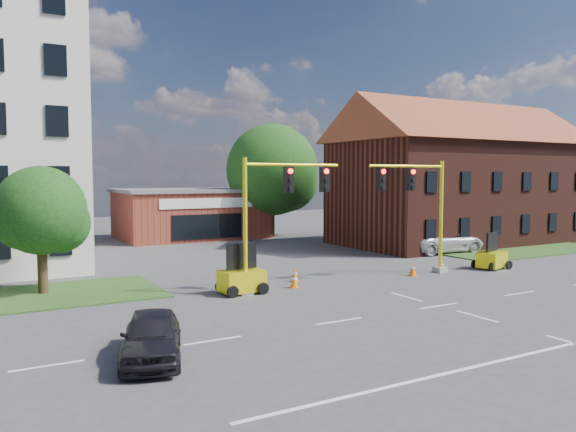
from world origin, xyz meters
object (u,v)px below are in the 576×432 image
object	(u,v)px
signal_mast_west	(277,207)
trailer_east	(492,258)
trailer_west	(242,278)
sedan_dark	(152,336)
signal_mast_east	(419,203)
pickup_white	(443,241)

from	to	relation	value
signal_mast_west	trailer_east	distance (m)	14.27
trailer_west	sedan_dark	xyz separation A→B (m)	(-6.22, -7.20, 0.02)
signal_mast_west	trailer_east	bearing A→B (deg)	-2.30
trailer_east	signal_mast_west	bearing A→B (deg)	160.30
signal_mast_east	signal_mast_west	bearing A→B (deg)	180.00
trailer_west	signal_mast_west	bearing A→B (deg)	-14.34
signal_mast_east	pickup_white	world-z (taller)	signal_mast_east
signal_mast_west	sedan_dark	distance (m)	10.96
signal_mast_west	signal_mast_east	world-z (taller)	same
signal_mast_west	pickup_white	size ratio (longest dim) A/B	1.03
pickup_white	trailer_west	bearing A→B (deg)	111.44
signal_mast_west	trailer_west	distance (m)	3.66
trailer_west	pickup_white	bearing A→B (deg)	13.50
trailer_east	sedan_dark	size ratio (longest dim) A/B	0.49
signal_mast_east	sedan_dark	xyz separation A→B (m)	(-16.62, -6.89, -3.21)
signal_mast_east	pickup_white	size ratio (longest dim) A/B	1.03
trailer_east	sedan_dark	world-z (taller)	trailer_east
trailer_west	trailer_east	size ratio (longest dim) A/B	1.07
trailer_west	trailer_east	distance (m)	15.59
signal_mast_east	trailer_east	bearing A→B (deg)	-6.17
trailer_west	sedan_dark	size ratio (longest dim) A/B	0.53
signal_mast_west	signal_mast_east	size ratio (longest dim) A/B	1.00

